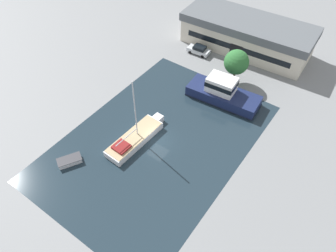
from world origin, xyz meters
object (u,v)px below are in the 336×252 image
at_px(parked_car, 199,50).
at_px(small_dinghy, 70,161).
at_px(warehouse_building, 247,34).
at_px(sailboat_moored, 135,138).
at_px(quay_tree_near_building, 236,62).
at_px(motor_cruiser, 223,92).

relative_size(parked_car, small_dinghy, 1.22).
height_order(warehouse_building, small_dinghy, warehouse_building).
bearing_deg(parked_car, sailboat_moored, -173.30).
xyz_separation_m(quay_tree_near_building, sailboat_moored, (-4.85, -19.83, -3.31)).
distance_m(warehouse_building, sailboat_moored, 30.17).
bearing_deg(warehouse_building, small_dinghy, -102.88).
xyz_separation_m(parked_car, small_dinghy, (-0.41, -31.39, -0.43)).
distance_m(quay_tree_near_building, sailboat_moored, 20.68).
bearing_deg(motor_cruiser, quay_tree_near_building, 3.24).
height_order(warehouse_building, parked_car, warehouse_building).
xyz_separation_m(warehouse_building, sailboat_moored, (-1.83, -30.03, -2.29)).
distance_m(quay_tree_near_building, parked_car, 10.23).
bearing_deg(motor_cruiser, parked_car, 43.80).
bearing_deg(quay_tree_near_building, motor_cruiser, -82.06).
height_order(parked_car, sailboat_moored, sailboat_moored).
distance_m(warehouse_building, motor_cruiser, 15.81).
relative_size(warehouse_building, motor_cruiser, 2.05).
distance_m(quay_tree_near_building, small_dinghy, 29.62).
distance_m(warehouse_building, small_dinghy, 38.66).
bearing_deg(small_dinghy, motor_cruiser, -84.73).
bearing_deg(small_dinghy, warehouse_building, -70.22).
height_order(warehouse_building, sailboat_moored, sailboat_moored).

